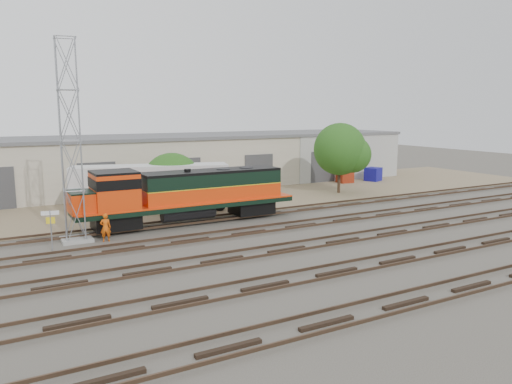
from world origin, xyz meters
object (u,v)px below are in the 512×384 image
worker (106,227)px  semi_trailer (155,182)px  locomotive (184,194)px  signal_tower (71,145)px

worker → semi_trailer: bearing=-113.3°
locomotive → semi_trailer: size_ratio=1.28×
worker → semi_trailer: semi_trailer is taller
locomotive → worker: 6.27m
signal_tower → semi_trailer: signal_tower is taller
locomotive → signal_tower: 8.25m
worker → semi_trailer: (5.41, 7.31, 1.43)m
locomotive → worker: (-5.80, -1.99, -1.30)m
worker → signal_tower: bearing=-19.5°
locomotive → signal_tower: size_ratio=1.30×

